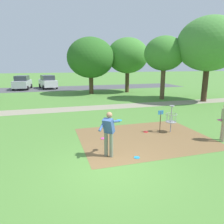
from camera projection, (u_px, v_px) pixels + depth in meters
name	position (u px, v px, depth m)	size (l,w,h in m)	color
ground_plane	(113.00, 169.00, 6.99)	(160.00, 160.00, 0.00)	#518438
dirt_tee_pad	(144.00, 138.00, 9.91)	(5.97, 4.63, 0.01)	brown
disc_golf_basket	(170.00, 118.00, 10.57)	(0.98, 0.58, 1.39)	#9E9EA3
player_foreground_watching	(109.00, 131.00, 7.73)	(1.06, 0.69, 1.71)	slate
player_throwing	(224.00, 120.00, 9.31)	(0.45, 0.49, 1.71)	tan
frisbee_near_basket	(146.00, 132.00, 10.75)	(0.25, 0.25, 0.02)	red
frisbee_by_tee	(103.00, 138.00, 9.80)	(0.26, 0.26, 0.02)	#E53D99
frisbee_mid_grass	(137.00, 158.00, 7.80)	(0.21, 0.21, 0.02)	#1E93DB
tree_near_left	(128.00, 56.00, 24.91)	(4.88, 4.88, 6.44)	#4C3823
tree_near_right	(164.00, 54.00, 19.86)	(3.79, 3.79, 5.99)	brown
tree_mid_left	(209.00, 44.00, 18.44)	(5.56, 5.56, 7.48)	#422D1E
tree_mid_right	(91.00, 58.00, 23.65)	(5.32, 5.32, 6.35)	#4C3823
parking_lot_strip	(63.00, 88.00, 29.90)	(36.00, 6.00, 0.01)	#4C4C51
parked_car_leftmost	(22.00, 83.00, 28.64)	(2.31, 4.37, 1.84)	#B2B7BC
parked_car_center_left	(48.00, 82.00, 29.70)	(2.65, 4.49, 1.84)	silver
gravel_path	(76.00, 109.00, 16.28)	(40.00, 1.85, 0.00)	gray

